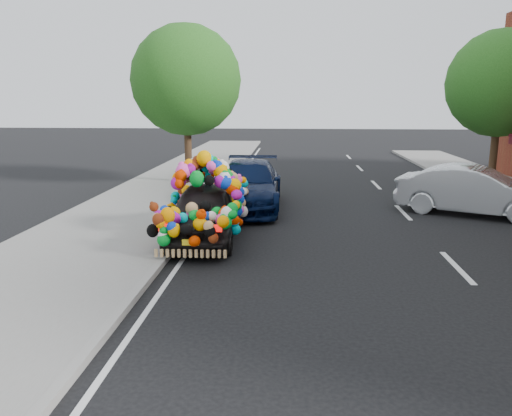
% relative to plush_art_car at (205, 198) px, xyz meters
% --- Properties ---
extents(ground, '(100.00, 100.00, 0.00)m').
position_rel_plush_art_car_xyz_m(ground, '(1.80, -1.72, -1.00)').
color(ground, black).
rests_on(ground, ground).
extents(sidewalk, '(4.00, 60.00, 0.12)m').
position_rel_plush_art_car_xyz_m(sidewalk, '(-2.50, -1.72, -0.94)').
color(sidewalk, gray).
rests_on(sidewalk, ground).
extents(kerb, '(0.15, 60.00, 0.13)m').
position_rel_plush_art_car_xyz_m(kerb, '(-0.55, -1.72, -0.94)').
color(kerb, gray).
rests_on(kerb, ground).
extents(lane_markings, '(6.00, 50.00, 0.01)m').
position_rel_plush_art_car_xyz_m(lane_markings, '(5.40, -1.72, -0.99)').
color(lane_markings, silver).
rests_on(lane_markings, ground).
extents(tree_near_sidewalk, '(4.20, 4.20, 6.13)m').
position_rel_plush_art_car_xyz_m(tree_near_sidewalk, '(-2.00, 7.78, 3.02)').
color(tree_near_sidewalk, '#332114').
rests_on(tree_near_sidewalk, ground).
extents(tree_far_b, '(4.00, 4.00, 5.90)m').
position_rel_plush_art_car_xyz_m(tree_far_b, '(9.80, 8.28, 2.89)').
color(tree_far_b, '#332114').
rests_on(tree_far_b, ground).
extents(plush_art_car, '(2.02, 4.13, 1.97)m').
position_rel_plush_art_car_xyz_m(plush_art_car, '(0.00, 0.00, 0.00)').
color(plush_art_car, black).
rests_on(plush_art_car, ground).
extents(navy_sedan, '(2.07, 4.97, 1.43)m').
position_rel_plush_art_car_xyz_m(navy_sedan, '(0.71, 3.68, -0.28)').
color(navy_sedan, '#041032').
rests_on(navy_sedan, ground).
extents(silver_hatchback, '(4.56, 3.27, 1.43)m').
position_rel_plush_art_car_xyz_m(silver_hatchback, '(7.37, 3.16, -0.29)').
color(silver_hatchback, '#BABDC1').
rests_on(silver_hatchback, ground).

